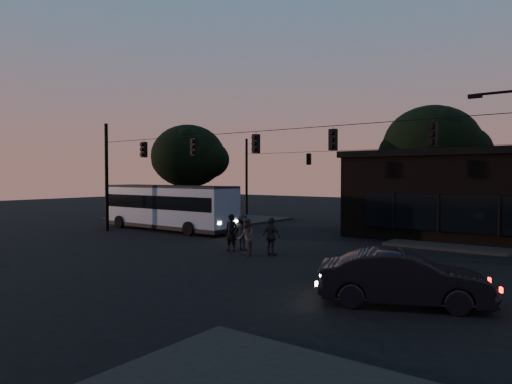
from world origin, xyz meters
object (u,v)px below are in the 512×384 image
Objects in this scene: pedestrian_c at (271,236)px; pedestrian_d at (243,232)px; car at (403,278)px; bus at (168,205)px; pedestrian_b at (246,237)px; pedestrian_a at (231,233)px; building at (486,194)px.

pedestrian_c is 1.01× the size of pedestrian_d.
car is 2.66× the size of pedestrian_d.
pedestrian_b is (10.85, -4.94, -0.87)m from bus.
pedestrian_c reaches higher than pedestrian_d.
pedestrian_c is (2.40, 0.14, -0.02)m from pedestrian_a.
building is 8.43× the size of pedestrian_b.
building is 8.11× the size of pedestrian_a.
pedestrian_c is (0.97, 0.73, 0.02)m from pedestrian_b.
building is 8.26× the size of pedestrian_c.
bus is 10.40m from pedestrian_a.
bus is 21.67m from car.
pedestrian_b reaches higher than car.
building is at bearing 45.93° from pedestrian_a.
pedestrian_d is at bearing -20.02° from bus.
bus is 11.95m from pedestrian_b.
pedestrian_c is at bearing -18.73° from bus.
pedestrian_a is at bearing 10.13° from pedestrian_c.
building reaches higher than pedestrian_a.
car is at bearing 148.03° from pedestrian_d.
pedestrian_c reaches higher than pedestrian_b.
bus is 2.31× the size of car.
car is at bearing -23.20° from bus.
pedestrian_a is 0.71m from pedestrian_d.
building is 3.14× the size of car.
pedestrian_a reaches higher than pedestrian_d.
pedestrian_a is (-9.48, -13.46, -1.76)m from building.
bus is 5.97× the size of pedestrian_a.
building is 15.89m from pedestrian_d.
bus is at bearing -12.82° from pedestrian_c.
pedestrian_c is (-7.94, 4.62, 0.12)m from car.
car is (19.76, -8.84, -0.98)m from bus.
pedestrian_b is 0.98× the size of pedestrian_c.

